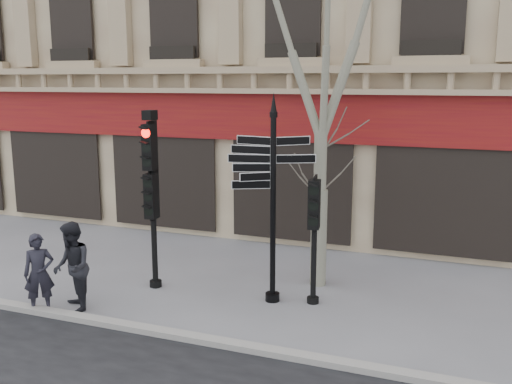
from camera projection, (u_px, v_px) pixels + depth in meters
ground at (218, 311)px, 11.52m from camera, size 80.00×80.00×0.00m
kerb at (185, 337)px, 10.23m from camera, size 80.00×0.25×0.12m
fingerpost at (273, 164)px, 11.48m from camera, size 2.26×2.26×4.35m
traffic_signal_main at (152, 178)px, 12.39m from camera, size 0.46×0.35×3.95m
traffic_signal_secondary at (315, 218)px, 11.58m from camera, size 0.48×0.38×2.62m
plane_tree at (324, 12)px, 11.86m from camera, size 3.21×3.21×8.52m
pedestrian_a at (39, 273)px, 11.33m from camera, size 0.70×0.68×1.61m
pedestrian_b at (72, 267)px, 11.36m from camera, size 1.12×1.12×1.83m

